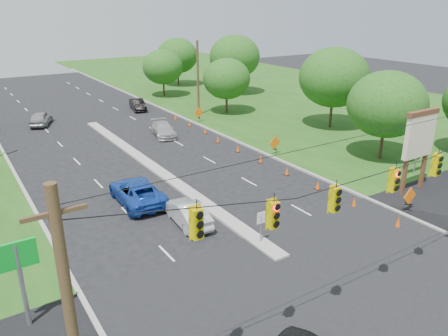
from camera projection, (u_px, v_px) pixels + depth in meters
ground at (338, 299)px, 20.50m from camera, size 160.00×160.00×0.00m
grass_right at (391, 121)px, 51.46m from camera, size 40.00×160.00×0.06m
cross_street at (338, 299)px, 20.50m from camera, size 160.00×14.00×0.02m
curb_left at (7, 159)px, 38.94m from camera, size 0.25×110.00×0.16m
curb_right at (202, 127)px, 49.20m from camera, size 0.25×110.00×0.16m
median at (153, 168)px, 37.00m from camera, size 1.00×34.00×0.18m
median_sign at (261, 222)px, 24.70m from camera, size 0.55×0.06×2.05m
signal_span at (366, 213)px, 17.94m from camera, size 25.60×0.32×9.00m
utility_pole_far_right at (198, 79)px, 52.76m from camera, size 0.28×0.28×9.00m
pylon_sign at (419, 138)px, 31.23m from camera, size 5.90×2.30×6.12m
cone_0 at (398, 222)px, 27.02m from camera, size 0.32×0.32×0.70m
cone_1 at (354, 202)px, 29.77m from camera, size 0.32×0.32×0.70m
cone_2 at (318, 185)px, 32.52m from camera, size 0.32×0.32×0.70m
cone_3 at (287, 171)px, 35.26m from camera, size 0.32×0.32×0.70m
cone_4 at (261, 159)px, 38.01m from camera, size 0.32×0.32×0.70m
cone_5 at (238, 148)px, 40.76m from camera, size 0.32×0.32×0.70m
cone_6 at (218, 139)px, 43.51m from camera, size 0.32×0.32×0.70m
cone_7 at (205, 130)px, 46.57m from camera, size 0.32×0.32×0.70m
cone_8 at (190, 123)px, 49.32m from camera, size 0.32×0.32×0.70m
cone_9 at (175, 117)px, 52.07m from camera, size 0.32×0.32×0.70m
work_sign_0 at (410, 197)px, 28.75m from camera, size 1.27×0.58×1.37m
work_sign_1 at (275, 143)px, 39.74m from camera, size 1.27×0.58×1.37m
work_sign_2 at (199, 113)px, 50.74m from camera, size 1.27×0.58×1.37m
tree_7 at (387, 104)px, 37.32m from camera, size 6.72×6.72×7.84m
tree_8 at (334, 77)px, 46.99m from camera, size 7.56×7.56×8.82m
tree_9 at (227, 79)px, 53.81m from camera, size 5.88×5.88×6.86m
tree_10 at (235, 57)px, 65.29m from camera, size 7.56×7.56×8.82m
tree_11 at (177, 56)px, 72.12m from camera, size 6.72×6.72×7.84m
tree_12 at (163, 67)px, 63.79m from camera, size 5.88×5.88×6.86m
white_sedan at (187, 213)px, 27.35m from camera, size 1.93×4.61×1.48m
blue_pickup at (137, 192)px, 30.24m from camera, size 2.95×5.97×1.63m
silver_car_far at (163, 129)px, 45.65m from camera, size 3.00×5.15×1.40m
silver_car_oncoming at (41, 118)px, 49.67m from camera, size 3.57×4.98×1.58m
dark_car_receding at (138, 105)px, 56.74m from camera, size 2.29×4.56×1.43m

